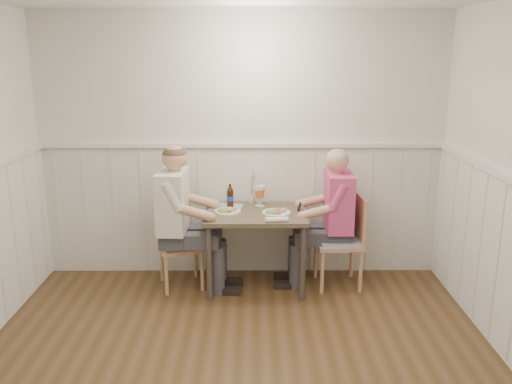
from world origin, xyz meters
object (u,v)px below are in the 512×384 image
Objects in this scene: beer_bottle at (230,197)px; man_in_pink at (333,228)px; dining_table at (256,222)px; grass_vase at (251,188)px; chair_right at (344,237)px; chair_left at (175,242)px; diner_cream at (179,230)px.

man_in_pink is at bearing -7.37° from beer_bottle.
dining_table is 4.13× the size of beer_bottle.
beer_bottle is 0.65× the size of grass_vase.
chair_right is at bearing -7.54° from beer_bottle.
chair_left is 0.59× the size of diner_cream.
dining_table is 0.36m from beer_bottle.
chair_left is 0.68m from beer_bottle.
diner_cream reaches higher than man_in_pink.
beer_bottle is at bearing 18.24° from chair_left.
dining_table is 1.13× the size of chair_left.
diner_cream is (-1.57, -0.09, 0.11)m from chair_right.
man_in_pink is (0.74, 0.05, -0.08)m from dining_table.
man_in_pink is at bearing 1.68° from chair_left.
man_in_pink is (1.51, 0.04, 0.12)m from chair_left.
diner_cream reaches higher than chair_left.
chair_left is at bearing 179.86° from dining_table.
dining_table is at bearing -81.47° from grass_vase.
man_in_pink is (-0.11, 0.02, 0.08)m from chair_right.
chair_right reaches higher than dining_table.
diner_cream is (-0.72, -0.06, -0.05)m from dining_table.
chair_right is 1.16m from beer_bottle.
diner_cream reaches higher than grass_vase.
chair_right is (0.85, 0.03, -0.16)m from dining_table.
man_in_pink reaches higher than chair_left.
dining_table is at bearing 4.51° from diner_cream.
diner_cream is 0.59m from beer_bottle.
chair_right is 1.62m from chair_left.
beer_bottle reaches higher than chair_right.
chair_right is at bearing -17.19° from grass_vase.
chair_right is 2.56× the size of grass_vase.
chair_left is at bearing -178.32° from man_in_pink.
diner_cream reaches higher than chair_right.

